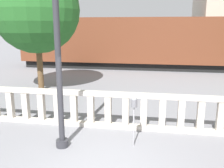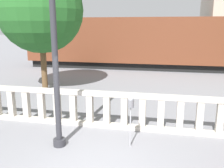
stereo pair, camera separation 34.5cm
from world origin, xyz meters
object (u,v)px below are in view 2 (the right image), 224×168
Objects in this scene: lamppost at (53,18)px; train_near at (179,43)px; tree_left at (40,10)px; parking_meter at (131,106)px; train_far at (175,39)px.

train_near is (3.80, 13.67, -1.41)m from lamppost.
tree_left is (-7.11, -7.89, 1.98)m from train_near.
tree_left reaches higher than parking_meter.
lamppost is at bearing -60.19° from tree_left.
train_near is 0.99× the size of train_far.
train_near is 9.37m from train_far.
train_near is 3.77× the size of tree_left.
lamppost reaches higher than tree_left.
lamppost is 6.69m from tree_left.
train_near reaches higher than train_far.
tree_left is at bearing 134.12° from parking_meter.
parking_meter is 22.75m from train_far.
train_far is (1.92, 22.66, 0.61)m from parking_meter.
tree_left is at bearing 119.81° from lamppost.
train_near is 10.80m from tree_left.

